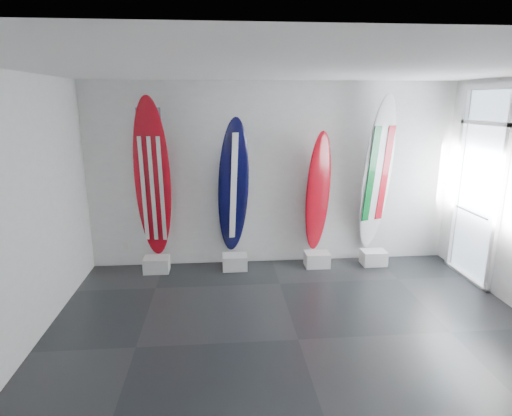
{
  "coord_description": "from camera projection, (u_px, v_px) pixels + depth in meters",
  "views": [
    {
      "loc": [
        -0.86,
        -4.29,
        2.7
      ],
      "look_at": [
        -0.37,
        1.4,
        1.23
      ],
      "focal_mm": 29.51,
      "sensor_mm": 36.0,
      "label": 1
    }
  ],
  "objects": [
    {
      "name": "floor",
      "position": [
        298.0,
        340.0,
        4.88
      ],
      "size": [
        6.0,
        6.0,
        0.0
      ],
      "primitive_type": "plane",
      "color": "black",
      "rests_on": "ground"
    },
    {
      "name": "ceiling",
      "position": [
        306.0,
        68.0,
        4.13
      ],
      "size": [
        6.0,
        6.0,
        0.0
      ],
      "primitive_type": "plane",
      "rotation": [
        3.14,
        0.0,
        0.0
      ],
      "color": "white",
      "rests_on": "wall_back"
    },
    {
      "name": "wall_back",
      "position": [
        273.0,
        175.0,
        6.92
      ],
      "size": [
        6.0,
        0.0,
        6.0
      ],
      "primitive_type": "plane",
      "rotation": [
        1.57,
        0.0,
        0.0
      ],
      "color": "silver",
      "rests_on": "ground"
    },
    {
      "name": "wall_front",
      "position": [
        398.0,
        348.0,
        2.1
      ],
      "size": [
        6.0,
        0.0,
        6.0
      ],
      "primitive_type": "plane",
      "rotation": [
        -1.57,
        0.0,
        0.0
      ],
      "color": "silver",
      "rests_on": "ground"
    },
    {
      "name": "wall_left",
      "position": [
        10.0,
        222.0,
        4.26
      ],
      "size": [
        0.0,
        5.0,
        5.0
      ],
      "primitive_type": "plane",
      "rotation": [
        1.57,
        0.0,
        1.57
      ],
      "color": "silver",
      "rests_on": "ground"
    },
    {
      "name": "display_block_usa",
      "position": [
        157.0,
        265.0,
        6.8
      ],
      "size": [
        0.4,
        0.3,
        0.24
      ],
      "primitive_type": "cube",
      "color": "silver",
      "rests_on": "floor"
    },
    {
      "name": "surfboard_usa",
      "position": [
        152.0,
        179.0,
        6.55
      ],
      "size": [
        0.6,
        0.3,
        2.54
      ],
      "primitive_type": "ellipsoid",
      "rotation": [
        0.05,
        0.0,
        -0.15
      ],
      "color": "#990813",
      "rests_on": "display_block_usa"
    },
    {
      "name": "display_block_navy",
      "position": [
        235.0,
        262.0,
        6.9
      ],
      "size": [
        0.4,
        0.3,
        0.24
      ],
      "primitive_type": "cube",
      "color": "silver",
      "rests_on": "floor"
    },
    {
      "name": "surfboard_navy",
      "position": [
        234.0,
        187.0,
        6.69
      ],
      "size": [
        0.6,
        0.53,
        2.23
      ],
      "primitive_type": "ellipsoid",
      "rotation": [
        0.15,
        0.0,
        0.26
      ],
      "color": "black",
      "rests_on": "display_block_navy"
    },
    {
      "name": "display_block_swiss",
      "position": [
        317.0,
        259.0,
        7.02
      ],
      "size": [
        0.4,
        0.3,
        0.24
      ],
      "primitive_type": "cube",
      "color": "silver",
      "rests_on": "floor"
    },
    {
      "name": "surfboard_swiss",
      "position": [
        318.0,
        193.0,
        6.83
      ],
      "size": [
        0.51,
        0.39,
        2.01
      ],
      "primitive_type": "ellipsoid",
      "rotation": [
        0.08,
        0.0,
        0.36
      ],
      "color": "#990813",
      "rests_on": "display_block_swiss"
    },
    {
      "name": "display_block_italy",
      "position": [
        373.0,
        258.0,
        7.1
      ],
      "size": [
        0.4,
        0.3,
        0.24
      ],
      "primitive_type": "cube",
      "color": "silver",
      "rests_on": "floor"
    },
    {
      "name": "surfboard_italy",
      "position": [
        377.0,
        174.0,
        6.84
      ],
      "size": [
        0.68,
        0.55,
        2.58
      ],
      "primitive_type": "ellipsoid",
      "rotation": [
        0.11,
        0.0,
        0.35
      ],
      "color": "silver",
      "rests_on": "display_block_italy"
    },
    {
      "name": "wall_outlet",
      "position": [
        126.0,
        246.0,
        6.98
      ],
      "size": [
        0.09,
        0.02,
        0.13
      ],
      "primitive_type": "cube",
      "color": "silver",
      "rests_on": "wall_back"
    },
    {
      "name": "glass_door",
      "position": [
        478.0,
        188.0,
        6.27
      ],
      "size": [
        0.12,
        1.16,
        2.85
      ],
      "primitive_type": null,
      "color": "white",
      "rests_on": "floor"
    }
  ]
}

